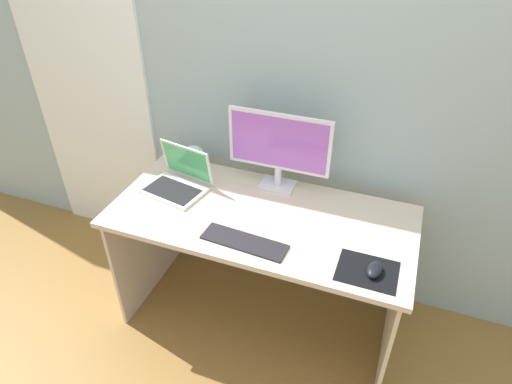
{
  "coord_description": "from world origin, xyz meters",
  "views": [
    {
      "loc": [
        0.57,
        -1.59,
        2.07
      ],
      "look_at": [
        -0.02,
        -0.02,
        0.88
      ],
      "focal_mm": 31.01,
      "sensor_mm": 36.0,
      "label": 1
    }
  ],
  "objects_px": {
    "monitor": "(280,147)",
    "mouse": "(374,270)",
    "laptop": "(178,181)",
    "fishbowl": "(193,158)",
    "keyboard_external": "(244,242)"
  },
  "relations": [
    {
      "from": "monitor",
      "to": "mouse",
      "type": "distance_m",
      "value": 0.77
    },
    {
      "from": "keyboard_external",
      "to": "mouse",
      "type": "bearing_deg",
      "value": 4.89
    },
    {
      "from": "fishbowl",
      "to": "keyboard_external",
      "type": "xyz_separation_m",
      "value": [
        0.49,
        -0.48,
        -0.06
      ]
    },
    {
      "from": "fishbowl",
      "to": "keyboard_external",
      "type": "distance_m",
      "value": 0.69
    },
    {
      "from": "fishbowl",
      "to": "mouse",
      "type": "distance_m",
      "value": 1.16
    },
    {
      "from": "laptop",
      "to": "monitor",
      "type": "bearing_deg",
      "value": 22.33
    },
    {
      "from": "keyboard_external",
      "to": "mouse",
      "type": "xyz_separation_m",
      "value": [
        0.57,
        0.01,
        0.02
      ]
    },
    {
      "from": "monitor",
      "to": "mouse",
      "type": "relative_size",
      "value": 5.31
    },
    {
      "from": "monitor",
      "to": "laptop",
      "type": "distance_m",
      "value": 0.56
    },
    {
      "from": "fishbowl",
      "to": "mouse",
      "type": "bearing_deg",
      "value": -23.63
    },
    {
      "from": "laptop",
      "to": "fishbowl",
      "type": "relative_size",
      "value": 2.44
    },
    {
      "from": "laptop",
      "to": "keyboard_external",
      "type": "relative_size",
      "value": 0.89
    },
    {
      "from": "monitor",
      "to": "laptop",
      "type": "height_order",
      "value": "monitor"
    },
    {
      "from": "laptop",
      "to": "mouse",
      "type": "bearing_deg",
      "value": -14.13
    },
    {
      "from": "fishbowl",
      "to": "mouse",
      "type": "xyz_separation_m",
      "value": [
        1.07,
        -0.47,
        -0.05
      ]
    }
  ]
}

